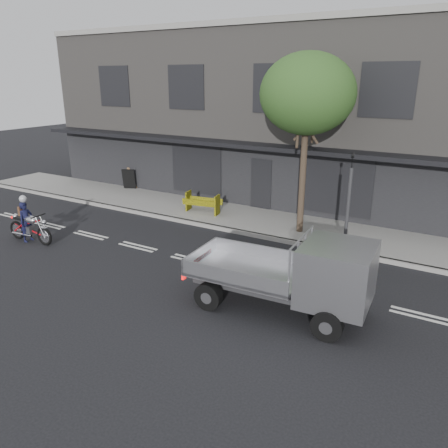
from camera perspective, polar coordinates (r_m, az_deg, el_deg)
ground at (r=14.82m, az=-4.16°, el=-4.72°), size 80.00×80.00×0.00m
sidewalk at (r=18.59m, az=4.04°, el=0.47°), size 32.00×3.20×0.15m
kerb at (r=17.24m, az=1.66°, el=-0.96°), size 32.00×0.20×0.15m
building_main at (r=23.84m, az=11.59°, el=13.82°), size 26.00×10.00×8.00m
street_tree at (r=16.35m, az=10.85°, el=16.29°), size 3.40×3.40×6.74m
traffic_light_pole at (r=15.52m, az=15.89°, el=2.18°), size 0.12×0.12×3.50m
motorcycle at (r=17.73m, az=-24.04°, el=-0.36°), size 2.19×0.64×1.13m
rider at (r=17.80m, az=-24.41°, el=0.27°), size 0.39×0.57×1.52m
flatbed_ute at (r=11.12m, az=12.28°, el=-6.41°), size 4.78×2.19×2.17m
construction_barrier at (r=19.12m, az=-3.21°, el=2.67°), size 1.71×0.91×0.91m
sandwich_board at (r=23.95m, az=-12.32°, el=5.77°), size 0.81×0.68×1.08m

